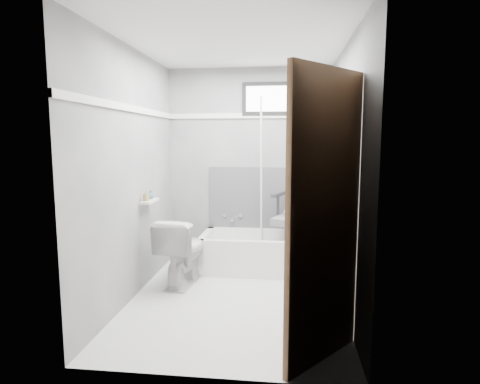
# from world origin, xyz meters

# --- Properties ---
(floor) EXTENTS (2.60, 2.60, 0.00)m
(floor) POSITION_xyz_m (0.00, 0.00, 0.00)
(floor) COLOR white
(floor) RESTS_ON ground
(ceiling) EXTENTS (2.60, 2.60, 0.00)m
(ceiling) POSITION_xyz_m (0.00, 0.00, 2.40)
(ceiling) COLOR silver
(ceiling) RESTS_ON floor
(wall_back) EXTENTS (2.00, 0.02, 2.40)m
(wall_back) POSITION_xyz_m (0.00, 1.30, 1.20)
(wall_back) COLOR slate
(wall_back) RESTS_ON floor
(wall_front) EXTENTS (2.00, 0.02, 2.40)m
(wall_front) POSITION_xyz_m (0.00, -1.30, 1.20)
(wall_front) COLOR slate
(wall_front) RESTS_ON floor
(wall_left) EXTENTS (0.02, 2.60, 2.40)m
(wall_left) POSITION_xyz_m (-1.00, 0.00, 1.20)
(wall_left) COLOR slate
(wall_left) RESTS_ON floor
(wall_right) EXTENTS (0.02, 2.60, 2.40)m
(wall_right) POSITION_xyz_m (1.00, 0.00, 1.20)
(wall_right) COLOR slate
(wall_right) RESTS_ON floor
(bathtub) EXTENTS (1.50, 0.70, 0.42)m
(bathtub) POSITION_xyz_m (0.23, 0.93, 0.21)
(bathtub) COLOR white
(bathtub) RESTS_ON floor
(office_chair) EXTENTS (0.84, 0.84, 1.13)m
(office_chair) POSITION_xyz_m (0.64, 0.95, 0.68)
(office_chair) COLOR slate
(office_chair) RESTS_ON bathtub
(toilet) EXTENTS (0.49, 0.77, 0.71)m
(toilet) POSITION_xyz_m (-0.62, 0.37, 0.35)
(toilet) COLOR silver
(toilet) RESTS_ON floor
(door) EXTENTS (0.78, 0.78, 2.00)m
(door) POSITION_xyz_m (0.98, -1.28, 1.00)
(door) COLOR brown
(door) RESTS_ON floor
(window) EXTENTS (0.66, 0.04, 0.40)m
(window) POSITION_xyz_m (0.25, 1.29, 2.02)
(window) COLOR black
(window) RESTS_ON wall_back
(backerboard) EXTENTS (1.50, 0.02, 0.78)m
(backerboard) POSITION_xyz_m (0.25, 1.29, 0.80)
(backerboard) COLOR #4C4C4F
(backerboard) RESTS_ON wall_back
(trim_back) EXTENTS (2.00, 0.02, 0.06)m
(trim_back) POSITION_xyz_m (0.00, 1.29, 1.82)
(trim_back) COLOR white
(trim_back) RESTS_ON wall_back
(trim_left) EXTENTS (0.02, 2.60, 0.06)m
(trim_left) POSITION_xyz_m (-0.99, 0.00, 1.82)
(trim_left) COLOR white
(trim_left) RESTS_ON wall_left
(pole) EXTENTS (0.02, 0.33, 1.93)m
(pole) POSITION_xyz_m (0.17, 1.06, 1.05)
(pole) COLOR white
(pole) RESTS_ON bathtub
(shelf) EXTENTS (0.10, 0.32, 0.02)m
(shelf) POSITION_xyz_m (-0.93, 0.28, 0.90)
(shelf) COLOR silver
(shelf) RESTS_ON wall_left
(soap_bottle_a) EXTENTS (0.06, 0.06, 0.11)m
(soap_bottle_a) POSITION_xyz_m (-0.94, 0.20, 0.97)
(soap_bottle_a) COLOR #96844B
(soap_bottle_a) RESTS_ON shelf
(soap_bottle_b) EXTENTS (0.08, 0.08, 0.09)m
(soap_bottle_b) POSITION_xyz_m (-0.94, 0.34, 0.96)
(soap_bottle_b) COLOR #45637E
(soap_bottle_b) RESTS_ON shelf
(faucet) EXTENTS (0.26, 0.10, 0.16)m
(faucet) POSITION_xyz_m (-0.20, 1.27, 0.55)
(faucet) COLOR silver
(faucet) RESTS_ON wall_back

